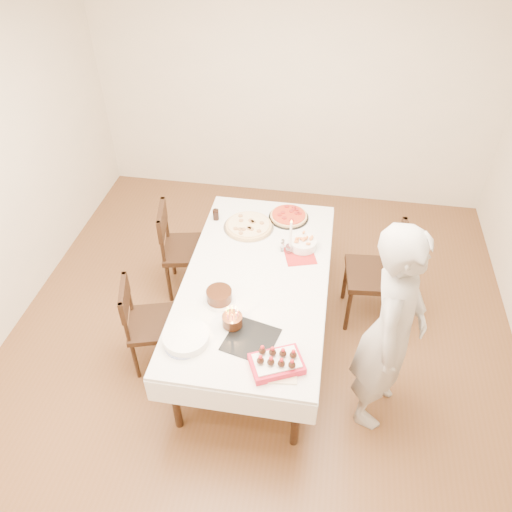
% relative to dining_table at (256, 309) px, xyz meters
% --- Properties ---
extents(floor, '(5.00, 5.00, 0.00)m').
position_rel_dining_table_xyz_m(floor, '(0.03, -0.10, -0.38)').
color(floor, brown).
rests_on(floor, ground).
extents(wall_back, '(4.50, 0.04, 2.70)m').
position_rel_dining_table_xyz_m(wall_back, '(0.03, 2.40, 0.98)').
color(wall_back, beige).
rests_on(wall_back, floor).
extents(ceiling, '(5.00, 5.00, 0.00)m').
position_rel_dining_table_xyz_m(ceiling, '(0.03, -0.10, 2.33)').
color(ceiling, white).
rests_on(ceiling, wall_back).
extents(dining_table, '(1.48, 2.30, 0.75)m').
position_rel_dining_table_xyz_m(dining_table, '(0.00, 0.00, 0.00)').
color(dining_table, white).
rests_on(dining_table, floor).
extents(chair_right_savory, '(0.56, 0.56, 1.00)m').
position_rel_dining_table_xyz_m(chair_right_savory, '(0.97, 0.46, 0.13)').
color(chair_right_savory, black).
rests_on(chair_right_savory, floor).
extents(chair_left_savory, '(0.57, 0.57, 0.95)m').
position_rel_dining_table_xyz_m(chair_left_savory, '(-0.74, 0.56, 0.10)').
color(chair_left_savory, black).
rests_on(chair_left_savory, floor).
extents(chair_left_dessert, '(0.55, 0.55, 0.88)m').
position_rel_dining_table_xyz_m(chair_left_dessert, '(-0.78, -0.35, 0.06)').
color(chair_left_dessert, black).
rests_on(chair_left_dessert, floor).
extents(person, '(0.58, 0.73, 1.76)m').
position_rel_dining_table_xyz_m(person, '(1.02, -0.51, 0.51)').
color(person, '#A49F9B').
rests_on(person, floor).
extents(pizza_white, '(0.47, 0.47, 0.04)m').
position_rel_dining_table_xyz_m(pizza_white, '(-0.17, 0.63, 0.40)').
color(pizza_white, beige).
rests_on(pizza_white, dining_table).
extents(pizza_pepperoni, '(0.39, 0.39, 0.04)m').
position_rel_dining_table_xyz_m(pizza_pepperoni, '(0.17, 0.83, 0.40)').
color(pizza_pepperoni, red).
rests_on(pizza_pepperoni, dining_table).
extents(red_placemat, '(0.31, 0.31, 0.01)m').
position_rel_dining_table_xyz_m(red_placemat, '(0.32, 0.32, 0.38)').
color(red_placemat, '#B21E1E').
rests_on(red_placemat, dining_table).
extents(pasta_bowl, '(0.31, 0.31, 0.08)m').
position_rel_dining_table_xyz_m(pasta_bowl, '(0.33, 0.43, 0.42)').
color(pasta_bowl, white).
rests_on(pasta_bowl, dining_table).
extents(taper_candle, '(0.08, 0.08, 0.34)m').
position_rel_dining_table_xyz_m(taper_candle, '(0.23, 0.36, 0.54)').
color(taper_candle, white).
rests_on(taper_candle, dining_table).
extents(shaker_pair, '(0.10, 0.10, 0.09)m').
position_rel_dining_table_xyz_m(shaker_pair, '(0.17, 0.36, 0.42)').
color(shaker_pair, white).
rests_on(shaker_pair, dining_table).
extents(cola_glass, '(0.07, 0.07, 0.10)m').
position_rel_dining_table_xyz_m(cola_glass, '(-0.49, 0.71, 0.43)').
color(cola_glass, black).
rests_on(cola_glass, dining_table).
extents(layer_cake, '(0.33, 0.33, 0.10)m').
position_rel_dining_table_xyz_m(layer_cake, '(-0.23, -0.30, 0.43)').
color(layer_cake, black).
rests_on(layer_cake, dining_table).
extents(cake_board, '(0.42, 0.42, 0.01)m').
position_rel_dining_table_xyz_m(cake_board, '(0.07, -0.64, 0.38)').
color(cake_board, black).
rests_on(cake_board, dining_table).
extents(birthday_cake, '(0.19, 0.19, 0.15)m').
position_rel_dining_table_xyz_m(birthday_cake, '(-0.08, -0.53, 0.46)').
color(birthday_cake, '#3E1E11').
rests_on(birthday_cake, dining_table).
extents(strawberry_box, '(0.41, 0.35, 0.09)m').
position_rel_dining_table_xyz_m(strawberry_box, '(0.28, -0.84, 0.42)').
color(strawberry_box, red).
rests_on(strawberry_box, dining_table).
extents(box_lid, '(0.29, 0.21, 0.02)m').
position_rel_dining_table_xyz_m(box_lid, '(0.28, -0.88, 0.38)').
color(box_lid, beige).
rests_on(box_lid, dining_table).
extents(plate_stack, '(0.37, 0.37, 0.07)m').
position_rel_dining_table_xyz_m(plate_stack, '(-0.38, -0.72, 0.41)').
color(plate_stack, white).
rests_on(plate_stack, dining_table).
extents(china_plate, '(0.28, 0.28, 0.01)m').
position_rel_dining_table_xyz_m(china_plate, '(-0.39, -0.76, 0.38)').
color(china_plate, white).
rests_on(china_plate, dining_table).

